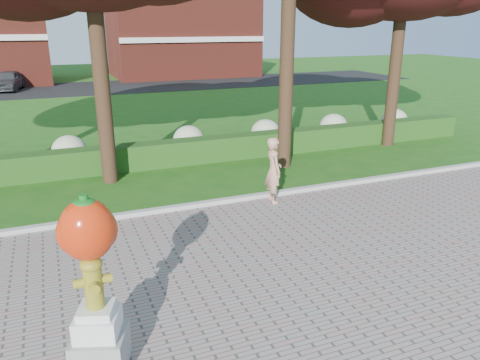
{
  "coord_description": "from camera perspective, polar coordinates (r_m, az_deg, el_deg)",
  "views": [
    {
      "loc": [
        -3.38,
        -7.62,
        4.47
      ],
      "look_at": [
        0.12,
        1.0,
        1.33
      ],
      "focal_mm": 35.0,
      "sensor_mm": 36.0,
      "label": 1
    }
  ],
  "objects": [
    {
      "name": "parked_car",
      "position": [
        36.73,
        -26.42,
        10.83
      ],
      "size": [
        2.29,
        4.19,
        1.35
      ],
      "primitive_type": "imported",
      "rotation": [
        0.0,
        0.0,
        -0.18
      ],
      "color": "#414549",
      "rests_on": "street"
    },
    {
      "name": "hydrangea_row",
      "position": [
        16.58,
        -7.7,
        4.78
      ],
      "size": [
        20.1,
        1.1,
        0.99
      ],
      "color": "tan",
      "rests_on": "ground"
    },
    {
      "name": "street",
      "position": [
        36.06,
        -16.85,
        10.73
      ],
      "size": [
        50.0,
        8.0,
        0.02
      ],
      "primitive_type": "cube",
      "color": "black",
      "rests_on": "ground"
    },
    {
      "name": "curb",
      "position": [
        11.98,
        -4.13,
        -2.95
      ],
      "size": [
        40.0,
        0.18,
        0.15
      ],
      "primitive_type": "cube",
      "color": "#ADADA5",
      "rests_on": "ground"
    },
    {
      "name": "hydrant_sculpture",
      "position": [
        6.33,
        -17.48,
        -11.73
      ],
      "size": [
        0.86,
        0.86,
        2.5
      ],
      "rotation": [
        0.0,
        0.0,
        -0.34
      ],
      "color": "gray",
      "rests_on": "walkway"
    },
    {
      "name": "ground",
      "position": [
        9.46,
        1.64,
        -9.58
      ],
      "size": [
        100.0,
        100.0,
        0.0
      ],
      "primitive_type": "plane",
      "color": "#1C5515",
      "rests_on": "ground"
    },
    {
      "name": "building_right",
      "position": [
        43.17,
        -7.11,
        16.79
      ],
      "size": [
        12.0,
        8.0,
        6.4
      ],
      "primitive_type": "cube",
      "color": "maroon",
      "rests_on": "ground"
    },
    {
      "name": "lawn_hedge",
      "position": [
        15.55,
        -8.77,
        3.22
      ],
      "size": [
        24.0,
        0.7,
        0.8
      ],
      "primitive_type": "cube",
      "color": "#193F12",
      "rests_on": "ground"
    },
    {
      "name": "woman",
      "position": [
        11.96,
        4.12,
        1.2
      ],
      "size": [
        0.47,
        0.66,
        1.72
      ],
      "primitive_type": "imported",
      "rotation": [
        0.0,
        0.0,
        1.47
      ],
      "color": "tan",
      "rests_on": "walkway"
    }
  ]
}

